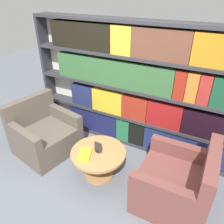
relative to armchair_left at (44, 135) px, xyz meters
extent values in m
plane|color=slate|center=(1.15, -0.42, -0.31)|extent=(14.00, 14.00, 0.00)
cube|color=silver|center=(1.15, 1.04, 0.75)|extent=(3.53, 0.05, 2.11)
cube|color=#333338|center=(-0.59, 0.91, 0.75)|extent=(0.05, 0.30, 2.11)
cube|color=#333338|center=(1.15, 0.91, -0.28)|extent=(3.43, 0.30, 0.05)
cube|color=#333338|center=(1.15, 0.91, 0.22)|extent=(3.43, 0.30, 0.05)
cube|color=#333338|center=(1.15, 0.91, 0.75)|extent=(3.43, 0.30, 0.05)
cube|color=#333338|center=(1.15, 0.91, 1.28)|extent=(3.43, 0.30, 0.05)
cube|color=#333338|center=(1.15, 0.91, 1.78)|extent=(3.43, 0.30, 0.05)
cube|color=navy|center=(0.45, 0.89, -0.04)|extent=(1.03, 0.20, 0.43)
cube|color=#277447|center=(1.09, 0.89, -0.04)|extent=(0.24, 0.20, 0.43)
cube|color=black|center=(1.36, 0.89, -0.04)|extent=(0.28, 0.20, 0.43)
cube|color=navy|center=(2.16, 0.89, -0.04)|extent=(1.31, 0.20, 0.43)
cube|color=navy|center=(0.25, 0.89, 0.45)|extent=(0.44, 0.20, 0.40)
cube|color=gold|center=(0.77, 0.89, 0.45)|extent=(0.58, 0.20, 0.40)
cube|color=#9E291A|center=(1.29, 0.89, 0.45)|extent=(0.43, 0.20, 0.40)
cube|color=maroon|center=(1.79, 0.89, 0.45)|extent=(0.55, 0.20, 0.40)
cube|color=black|center=(2.46, 0.89, 0.45)|extent=(0.78, 0.20, 0.40)
cube|color=#376638|center=(0.83, 0.89, 0.99)|extent=(2.07, 0.20, 0.42)
cube|color=#9E2415|center=(1.95, 0.89, 0.99)|extent=(0.16, 0.20, 0.42)
cube|color=#C9742B|center=(2.12, 0.89, 0.99)|extent=(0.16, 0.20, 0.42)
cube|color=#A72C25|center=(2.29, 0.89, 0.99)|extent=(0.16, 0.20, 0.42)
cube|color=black|center=(0.28, 0.89, 1.51)|extent=(1.13, 0.20, 0.42)
cube|color=gold|center=(1.02, 0.89, 1.51)|extent=(0.33, 0.20, 0.42)
cube|color=brown|center=(1.61, 0.89, 1.51)|extent=(0.82, 0.20, 0.42)
cube|color=orange|center=(2.29, 0.89, 1.51)|extent=(0.52, 0.20, 0.42)
cube|color=brown|center=(0.04, -0.01, -0.09)|extent=(1.03, 1.06, 0.44)
cube|color=brown|center=(-0.32, 0.06, 0.37)|extent=(0.31, 0.93, 0.47)
cube|color=brown|center=(0.04, -0.41, 0.24)|extent=(0.75, 0.25, 0.21)
cube|color=brown|center=(0.19, 0.37, 0.24)|extent=(0.75, 0.25, 0.21)
cube|color=brown|center=(2.21, -0.01, -0.09)|extent=(0.89, 0.93, 0.44)
cube|color=brown|center=(2.58, 0.00, 0.37)|extent=(0.15, 0.92, 0.47)
cube|color=brown|center=(2.14, 0.39, 0.24)|extent=(0.74, 0.13, 0.21)
cube|color=brown|center=(2.15, -0.41, 0.24)|extent=(0.74, 0.13, 0.21)
cylinder|color=#AD7F4C|center=(1.13, -0.07, -0.11)|extent=(0.14, 0.14, 0.40)
cylinder|color=#AD7F4C|center=(1.13, -0.07, -0.29)|extent=(0.44, 0.44, 0.03)
cylinder|color=#AD7F4C|center=(1.13, -0.07, 0.11)|extent=(0.80, 0.80, 0.04)
cube|color=black|center=(1.13, -0.07, 0.14)|extent=(0.07, 0.06, 0.01)
cube|color=#2D2D2D|center=(1.13, -0.07, 0.21)|extent=(0.12, 0.01, 0.17)
cube|color=gold|center=(1.00, -0.23, 0.15)|extent=(0.25, 0.31, 0.04)
camera|label=1|loc=(2.46, -2.13, 2.20)|focal=35.00mm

